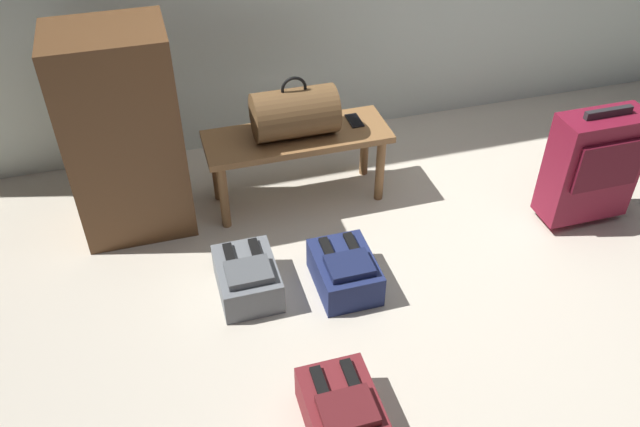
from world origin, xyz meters
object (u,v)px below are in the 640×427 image
Objects in this scene: cell_phone at (354,121)px; side_cabinet at (124,135)px; backpack_maroon at (342,411)px; duffel_bag_brown at (295,113)px; bench at (297,145)px; backpack_navy at (345,271)px; suitcase_upright_burgundy at (592,166)px; backpack_grey at (247,278)px.

side_cabinet is at bearing 179.62° from cell_phone.
backpack_maroon is 0.35× the size of side_cabinet.
duffel_bag_brown reaches higher than backpack_maroon.
backpack_maroon is at bearing -97.95° from duffel_bag_brown.
backpack_navy is (0.03, -0.75, -0.27)m from bench.
backpack_navy is at bearing -111.05° from cell_phone.
cell_phone is at bearing 70.02° from backpack_maroon.
suitcase_upright_burgundy reaches higher than bench.
backpack_maroon is at bearing -75.89° from backpack_grey.
duffel_bag_brown reaches higher than backpack_navy.
backpack_maroon is (-0.21, -1.49, -0.47)m from duffel_bag_brown.
side_cabinet is (-2.31, 0.66, 0.20)m from suitcase_upright_burgundy.
backpack_grey is (-0.42, -0.66, -0.47)m from duffel_bag_brown.
side_cabinet reaches higher than suitcase_upright_burgundy.
cell_phone is 0.38× the size of backpack_grey.
suitcase_upright_burgundy reaches higher than backpack_maroon.
backpack_maroon is at bearing -98.34° from bench.
side_cabinet is (-0.87, 0.05, -0.01)m from duffel_bag_brown.
side_cabinet reaches higher than backpack_maroon.
backpack_grey is at bearing 104.11° from backpack_maroon.
backpack_navy is 0.35× the size of side_cabinet.
cell_phone is 0.21× the size of suitcase_upright_burgundy.
backpack_grey is (-1.86, -0.05, -0.26)m from suitcase_upright_burgundy.
cell_phone is at bearing 42.46° from backpack_grey.
backpack_maroon is 0.78m from backpack_navy.
duffel_bag_brown is 0.40× the size of side_cabinet.
cell_phone is 0.38× the size of backpack_navy.
bench is at bearing -3.06° from side_cabinet.
backpack_maroon is 1.00× the size of backpack_grey.
backpack_grey is at bearing 169.10° from backpack_navy.
cell_phone is 0.38× the size of backpack_maroon.
side_cabinet is (-0.45, 0.71, 0.46)m from backpack_grey.
side_cabinet reaches higher than cell_phone.
cell_phone is 1.27m from suitcase_upright_burgundy.
suitcase_upright_burgundy is 1.88m from backpack_grey.
suitcase_upright_burgundy is at bearing -23.15° from bench.
bench is 0.90m from side_cabinet.
bench is 0.83m from backpack_grey.
suitcase_upright_burgundy is at bearing 5.62° from backpack_navy.
cell_phone is (0.35, 0.04, -0.13)m from duffel_bag_brown.
cell_phone reaches higher than bench.
suitcase_upright_burgundy is (1.43, -0.61, -0.01)m from bench.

